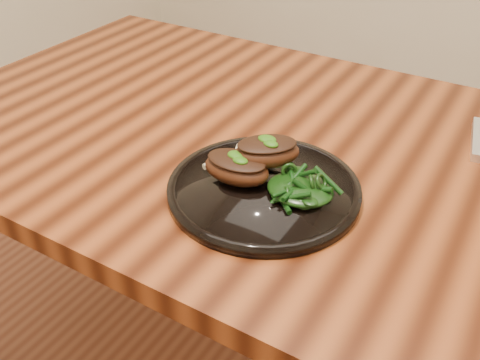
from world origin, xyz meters
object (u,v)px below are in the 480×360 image
object	(u,v)px
desk	(332,195)
lamb_chop_front	(236,167)
plate	(264,189)
greens_heap	(301,185)

from	to	relation	value
desk	lamb_chop_front	bearing A→B (deg)	-119.30
plate	greens_heap	xyz separation A→B (m)	(0.06, 0.01, 0.02)
desk	lamb_chop_front	size ratio (longest dim) A/B	14.40
plate	greens_heap	distance (m)	0.06
greens_heap	lamb_chop_front	bearing A→B (deg)	-171.20
desk	plate	world-z (taller)	plate
lamb_chop_front	greens_heap	size ratio (longest dim) A/B	1.12
desk	plate	size ratio (longest dim) A/B	5.51
desk	greens_heap	distance (m)	0.19
desk	lamb_chop_front	distance (m)	0.23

